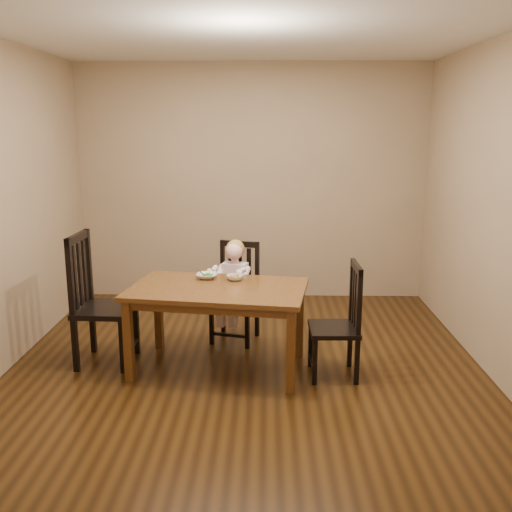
{
  "coord_description": "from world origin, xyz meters",
  "views": [
    {
      "loc": [
        0.17,
        -4.61,
        2.01
      ],
      "look_at": [
        0.08,
        0.25,
        0.89
      ],
      "focal_mm": 40.0,
      "sensor_mm": 36.0,
      "label": 1
    }
  ],
  "objects_px": {
    "chair_left": "(98,302)",
    "bowl_peas": "(207,276)",
    "chair_right": "(340,323)",
    "toddler": "(235,281)",
    "dining_table": "(218,297)",
    "chair_child": "(236,294)",
    "bowl_veg": "(235,277)"
  },
  "relations": [
    {
      "from": "chair_child",
      "to": "bowl_veg",
      "type": "xyz_separation_m",
      "value": [
        0.02,
        -0.48,
        0.29
      ]
    },
    {
      "from": "bowl_peas",
      "to": "chair_right",
      "type": "bearing_deg",
      "value": -18.94
    },
    {
      "from": "dining_table",
      "to": "bowl_veg",
      "type": "relative_size",
      "value": 10.43
    },
    {
      "from": "dining_table",
      "to": "bowl_peas",
      "type": "bearing_deg",
      "value": 113.89
    },
    {
      "from": "dining_table",
      "to": "chair_child",
      "type": "xyz_separation_m",
      "value": [
        0.11,
        0.69,
        -0.18
      ]
    },
    {
      "from": "chair_child",
      "to": "chair_left",
      "type": "xyz_separation_m",
      "value": [
        -1.14,
        -0.58,
        0.09
      ]
    },
    {
      "from": "dining_table",
      "to": "chair_left",
      "type": "bearing_deg",
      "value": 173.58
    },
    {
      "from": "dining_table",
      "to": "chair_child",
      "type": "distance_m",
      "value": 0.72
    },
    {
      "from": "chair_right",
      "to": "bowl_peas",
      "type": "xyz_separation_m",
      "value": [
        -1.11,
        0.38,
        0.28
      ]
    },
    {
      "from": "chair_right",
      "to": "toddler",
      "type": "relative_size",
      "value": 1.81
    },
    {
      "from": "dining_table",
      "to": "bowl_veg",
      "type": "xyz_separation_m",
      "value": [
        0.13,
        0.21,
        0.11
      ]
    },
    {
      "from": "chair_child",
      "to": "bowl_peas",
      "type": "relative_size",
      "value": 5.2
    },
    {
      "from": "bowl_peas",
      "to": "bowl_veg",
      "type": "xyz_separation_m",
      "value": [
        0.25,
        -0.05,
        0.0
      ]
    },
    {
      "from": "chair_right",
      "to": "bowl_veg",
      "type": "xyz_separation_m",
      "value": [
        -0.86,
        0.33,
        0.29
      ]
    },
    {
      "from": "bowl_peas",
      "to": "bowl_veg",
      "type": "bearing_deg",
      "value": -11.18
    },
    {
      "from": "bowl_peas",
      "to": "dining_table",
      "type": "bearing_deg",
      "value": -66.11
    },
    {
      "from": "dining_table",
      "to": "chair_left",
      "type": "height_order",
      "value": "chair_left"
    },
    {
      "from": "toddler",
      "to": "bowl_veg",
      "type": "distance_m",
      "value": 0.46
    },
    {
      "from": "chair_right",
      "to": "bowl_veg",
      "type": "distance_m",
      "value": 0.97
    },
    {
      "from": "chair_child",
      "to": "chair_left",
      "type": "distance_m",
      "value": 1.28
    },
    {
      "from": "dining_table",
      "to": "chair_right",
      "type": "height_order",
      "value": "chair_right"
    },
    {
      "from": "chair_left",
      "to": "bowl_veg",
      "type": "height_order",
      "value": "chair_left"
    },
    {
      "from": "toddler",
      "to": "bowl_veg",
      "type": "height_order",
      "value": "toddler"
    },
    {
      "from": "chair_left",
      "to": "bowl_veg",
      "type": "xyz_separation_m",
      "value": [
        1.16,
        0.1,
        0.19
      ]
    },
    {
      "from": "chair_left",
      "to": "bowl_peas",
      "type": "distance_m",
      "value": 0.95
    },
    {
      "from": "chair_left",
      "to": "toddler",
      "type": "xyz_separation_m",
      "value": [
        1.13,
        0.53,
        0.04
      ]
    },
    {
      "from": "chair_child",
      "to": "bowl_veg",
      "type": "height_order",
      "value": "chair_child"
    },
    {
      "from": "toddler",
      "to": "bowl_peas",
      "type": "height_order",
      "value": "toddler"
    },
    {
      "from": "chair_left",
      "to": "bowl_peas",
      "type": "xyz_separation_m",
      "value": [
        0.91,
        0.15,
        0.19
      ]
    },
    {
      "from": "chair_child",
      "to": "chair_right",
      "type": "xyz_separation_m",
      "value": [
        0.88,
        -0.81,
        0.0
      ]
    },
    {
      "from": "dining_table",
      "to": "bowl_veg",
      "type": "height_order",
      "value": "bowl_veg"
    },
    {
      "from": "chair_child",
      "to": "bowl_veg",
      "type": "relative_size",
      "value": 6.34
    }
  ]
}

